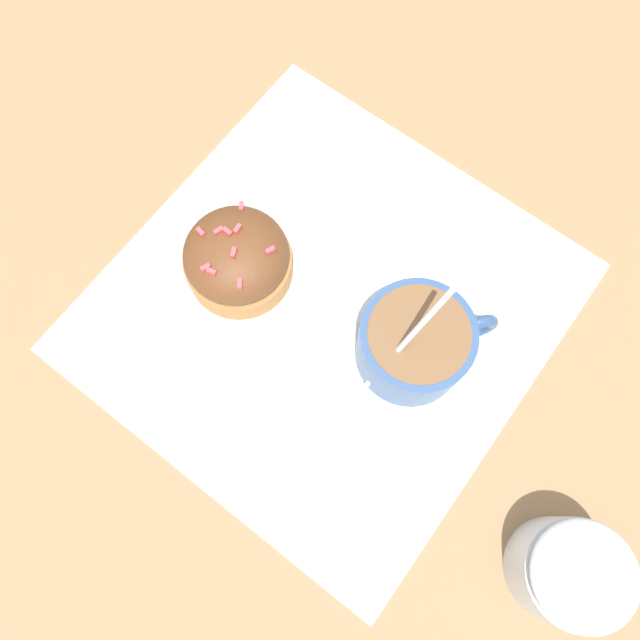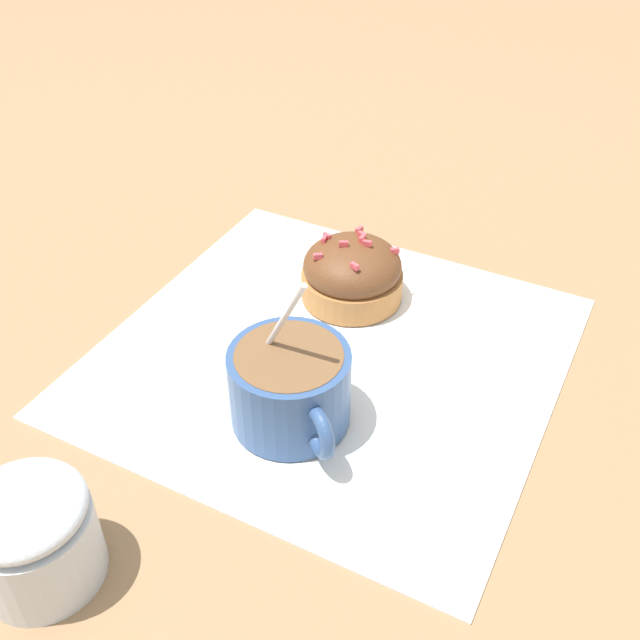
% 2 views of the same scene
% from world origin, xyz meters
% --- Properties ---
extents(ground_plane, '(3.00, 3.00, 0.00)m').
position_xyz_m(ground_plane, '(0.00, 0.00, 0.00)').
color(ground_plane, '#93704C').
extents(paper_napkin, '(0.34, 0.35, 0.00)m').
position_xyz_m(paper_napkin, '(0.00, 0.00, 0.00)').
color(paper_napkin, white).
rests_on(paper_napkin, ground_plane).
extents(coffee_cup, '(0.09, 0.09, 0.12)m').
position_xyz_m(coffee_cup, '(0.07, 0.00, 0.03)').
color(coffee_cup, '#335184').
rests_on(coffee_cup, paper_napkin).
extents(frosted_pastry, '(0.08, 0.08, 0.05)m').
position_xyz_m(frosted_pastry, '(-0.07, -0.01, 0.03)').
color(frosted_pastry, '#B2753D').
rests_on(frosted_pastry, paper_napkin).
extents(sugar_bowl, '(0.07, 0.07, 0.07)m').
position_xyz_m(sugar_bowl, '(0.23, -0.08, 0.03)').
color(sugar_bowl, silver).
rests_on(sugar_bowl, ground_plane).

